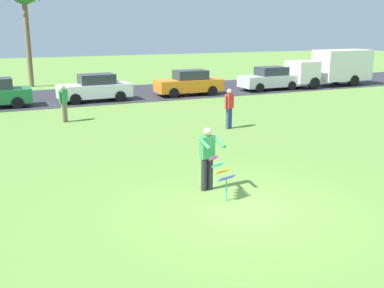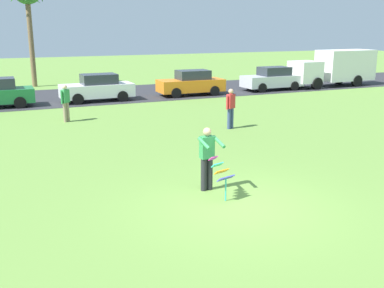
# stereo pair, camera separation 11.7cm
# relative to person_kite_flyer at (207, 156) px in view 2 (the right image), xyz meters

# --- Properties ---
(ground_plane) EXTENTS (120.00, 120.00, 0.00)m
(ground_plane) POSITION_rel_person_kite_flyer_xyz_m (0.24, -1.41, -0.95)
(ground_plane) COLOR olive
(road_strip) EXTENTS (120.00, 8.00, 0.01)m
(road_strip) POSITION_rel_person_kite_flyer_xyz_m (0.24, 18.69, -0.95)
(road_strip) COLOR #2D2D33
(road_strip) RESTS_ON ground
(person_kite_flyer) EXTENTS (0.56, 0.67, 1.73)m
(person_kite_flyer) POSITION_rel_person_kite_flyer_xyz_m (0.00, 0.00, 0.00)
(person_kite_flyer) COLOR #26262B
(person_kite_flyer) RESTS_ON ground
(kite_held) EXTENTS (0.53, 0.70, 1.08)m
(kite_held) POSITION_rel_person_kite_flyer_xyz_m (0.05, -0.74, -0.24)
(kite_held) COLOR #D83399
(kite_held) RESTS_ON ground
(parked_car_white) EXTENTS (4.24, 1.91, 1.60)m
(parked_car_white) POSITION_rel_person_kite_flyer_xyz_m (0.53, 16.29, -0.18)
(parked_car_white) COLOR white
(parked_car_white) RESTS_ON ground
(parked_car_orange) EXTENTS (4.24, 1.91, 1.60)m
(parked_car_orange) POSITION_rel_person_kite_flyer_xyz_m (6.56, 16.29, -0.18)
(parked_car_orange) COLOR orange
(parked_car_orange) RESTS_ON ground
(parked_car_silver) EXTENTS (4.21, 1.86, 1.60)m
(parked_car_silver) POSITION_rel_person_kite_flyer_xyz_m (12.68, 16.29, -0.18)
(parked_car_silver) COLOR silver
(parked_car_silver) RESTS_ON ground
(parked_truck_white_box) EXTENTS (6.76, 2.28, 2.62)m
(parked_truck_white_box) POSITION_rel_person_kite_flyer_xyz_m (18.20, 16.29, 0.46)
(parked_truck_white_box) COLOR silver
(parked_truck_white_box) RESTS_ON ground
(person_walker_near) EXTENTS (0.53, 0.35, 1.73)m
(person_walker_near) POSITION_rel_person_kite_flyer_xyz_m (4.21, 6.56, -0.02)
(person_walker_near) COLOR #384772
(person_walker_near) RESTS_ON ground
(person_walker_far) EXTENTS (0.45, 0.40, 1.73)m
(person_walker_far) POSITION_rel_person_kite_flyer_xyz_m (-2.09, 10.88, -0.02)
(person_walker_far) COLOR gray
(person_walker_far) RESTS_ON ground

